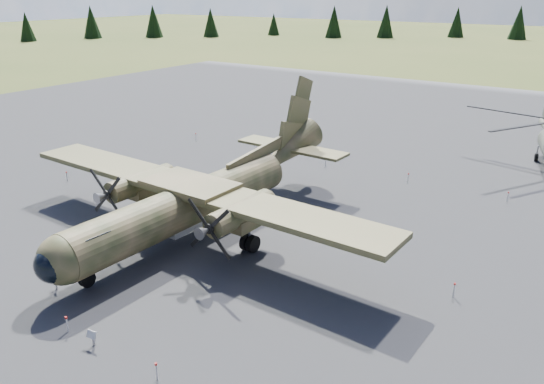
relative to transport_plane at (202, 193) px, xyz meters
The scene contains 7 objects.
ground 2.94m from the transport_plane, 78.60° to the left, with size 500.00×500.00×0.00m, color brown.
apron 11.37m from the transport_plane, 88.92° to the left, with size 120.00×120.00×0.04m, color slate.
transport_plane is the anchor object (origin of this frame).
info_placard_left 10.79m from the transport_plane, 98.88° to the right, with size 0.50×0.33×0.73m.
info_placard_right 13.35m from the transport_plane, 71.83° to the right, with size 0.54×0.27×0.81m.
barrier_fence 2.45m from the transport_plane, 104.95° to the left, with size 33.12×29.62×0.85m.
treeline 13.64m from the transport_plane, 135.00° to the left, with size 341.12×346.13×10.77m.
Camera 1 is at (22.13, -25.80, 15.43)m, focal length 35.00 mm.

